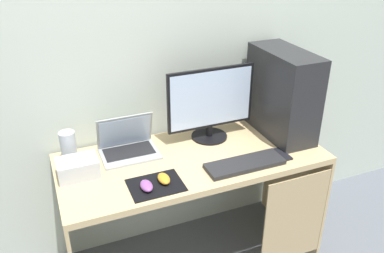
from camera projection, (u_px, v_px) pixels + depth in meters
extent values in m
cube|color=beige|center=(168.00, 41.00, 2.23)|extent=(4.00, 0.04, 2.60)
cube|color=tan|center=(192.00, 159.00, 2.19)|extent=(1.43, 0.63, 0.03)
cube|color=tan|center=(68.00, 246.00, 2.12)|extent=(0.02, 0.63, 0.72)
cube|color=tan|center=(293.00, 186.00, 2.60)|extent=(0.02, 0.63, 0.72)
cube|color=tan|center=(295.00, 220.00, 2.26)|extent=(0.40, 0.01, 0.58)
cube|color=#232326|center=(282.00, 93.00, 2.31)|extent=(0.22, 0.48, 0.51)
cylinder|color=black|center=(209.00, 136.00, 2.37)|extent=(0.21, 0.21, 0.01)
cylinder|color=black|center=(209.00, 130.00, 2.35)|extent=(0.04, 0.04, 0.06)
cube|color=black|center=(211.00, 98.00, 2.25)|extent=(0.52, 0.02, 0.35)
cube|color=#B2C6EA|center=(211.00, 99.00, 2.24)|extent=(0.49, 0.00, 0.32)
cube|color=#9EA3A8|center=(130.00, 154.00, 2.19)|extent=(0.31, 0.23, 0.01)
cube|color=black|center=(129.00, 151.00, 2.20)|extent=(0.27, 0.15, 0.00)
cube|color=#9EA3A8|center=(125.00, 131.00, 2.20)|extent=(0.31, 0.07, 0.20)
cube|color=#ADC1E5|center=(125.00, 131.00, 2.20)|extent=(0.28, 0.06, 0.18)
cylinder|color=#B7BCC6|center=(69.00, 147.00, 2.10)|extent=(0.08, 0.08, 0.17)
cube|color=#B7BCC6|center=(78.00, 168.00, 1.99)|extent=(0.20, 0.14, 0.09)
cube|color=#232326|center=(245.00, 164.00, 2.09)|extent=(0.42, 0.14, 0.02)
cube|color=black|center=(156.00, 185.00, 1.93)|extent=(0.26, 0.20, 0.00)
ellipsoid|color=orange|center=(164.00, 179.00, 1.95)|extent=(0.06, 0.10, 0.03)
ellipsoid|color=#8C4C99|center=(146.00, 186.00, 1.90)|extent=(0.06, 0.10, 0.03)
cube|color=black|center=(281.00, 154.00, 2.18)|extent=(0.07, 0.13, 0.01)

